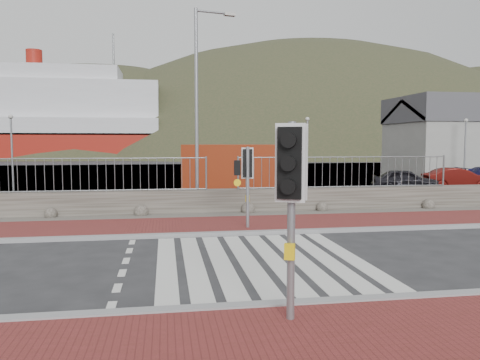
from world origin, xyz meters
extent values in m
plane|color=#28282B|center=(0.00, 0.00, 0.00)|extent=(220.00, 220.00, 0.00)
cube|color=maroon|center=(0.00, 4.50, 0.04)|extent=(40.00, 3.00, 0.08)
cube|color=gray|center=(0.00, -3.00, 0.05)|extent=(40.00, 0.25, 0.12)
cube|color=gray|center=(0.00, 3.00, 0.05)|extent=(40.00, 0.25, 0.12)
cube|color=silver|center=(-2.10, 0.00, 0.01)|extent=(0.42, 5.60, 0.01)
cube|color=silver|center=(-1.50, 0.00, 0.01)|extent=(0.42, 5.60, 0.01)
cube|color=silver|center=(-0.90, 0.00, 0.01)|extent=(0.42, 5.60, 0.01)
cube|color=silver|center=(-0.30, 0.00, 0.01)|extent=(0.42, 5.60, 0.01)
cube|color=silver|center=(0.30, 0.00, 0.01)|extent=(0.42, 5.60, 0.01)
cube|color=silver|center=(0.90, 0.00, 0.01)|extent=(0.42, 5.60, 0.01)
cube|color=silver|center=(1.50, 0.00, 0.01)|extent=(0.42, 5.60, 0.01)
cube|color=silver|center=(2.10, 0.00, 0.01)|extent=(0.42, 5.60, 0.01)
cube|color=#59544C|center=(0.00, 6.50, 0.03)|extent=(40.00, 1.50, 0.06)
cube|color=#48433B|center=(0.00, 7.30, 0.45)|extent=(40.00, 0.60, 0.90)
cylinder|color=gray|center=(-4.80, 7.15, 2.10)|extent=(8.40, 0.04, 0.04)
cylinder|color=gray|center=(-0.60, 7.15, 1.50)|extent=(0.07, 0.07, 1.20)
cylinder|color=gray|center=(4.80, 7.15, 2.10)|extent=(8.40, 0.04, 0.04)
cylinder|color=gray|center=(0.60, 7.15, 1.50)|extent=(0.07, 0.07, 1.20)
cylinder|color=gray|center=(9.00, 7.15, 1.50)|extent=(0.07, 0.07, 1.20)
cube|color=#4C4C4F|center=(0.00, 27.90, 0.00)|extent=(120.00, 40.00, 0.50)
cube|color=#3F4C54|center=(0.00, 62.90, 0.00)|extent=(220.00, 50.00, 0.05)
cube|color=silver|center=(-18.00, 67.90, 9.00)|extent=(30.00, 12.00, 6.00)
cube|color=silver|center=(-18.00, 67.90, 13.00)|extent=(18.00, 10.00, 2.50)
cylinder|color=maroon|center=(-22.00, 67.90, 15.50)|extent=(2.40, 2.40, 3.00)
cylinder|color=gray|center=(-10.00, 67.90, 17.00)|extent=(0.30, 0.30, 6.00)
cube|color=#9E9E99|center=(20.00, 19.90, 2.00)|extent=(12.00, 6.00, 4.00)
ellipsoid|color=#2E3721|center=(-15.00, 87.90, -20.00)|extent=(106.40, 68.40, 76.00)
ellipsoid|color=#2E3721|center=(30.00, 87.90, -26.00)|extent=(140.00, 90.00, 100.00)
cylinder|color=gray|center=(-0.31, -3.64, 1.48)|extent=(0.12, 0.12, 2.96)
cube|color=yellow|center=(-0.31, -3.64, 1.11)|extent=(0.17, 0.14, 0.23)
cube|color=black|center=(-0.31, -3.64, 2.38)|extent=(0.49, 0.40, 1.11)
sphere|color=#0CE53F|center=(-0.31, -3.64, 2.06)|extent=(0.16, 0.16, 0.16)
cylinder|color=gray|center=(0.37, 3.79, 1.27)|extent=(0.10, 0.10, 2.54)
cube|color=yellow|center=(0.37, 3.79, 0.95)|extent=(0.13, 0.09, 0.20)
cube|color=black|center=(0.37, 3.79, 2.04)|extent=(0.38, 0.26, 0.95)
sphere|color=#0CE53F|center=(0.37, 3.79, 1.77)|extent=(0.14, 0.14, 0.14)
cube|color=black|center=(0.05, 3.82, 1.90)|extent=(0.21, 0.17, 0.45)
cylinder|color=gray|center=(-0.88, 8.10, 3.88)|extent=(0.14, 0.14, 7.76)
cylinder|color=gray|center=(-0.21, 8.23, 7.66)|extent=(1.35, 0.34, 0.09)
cube|color=beige|center=(0.46, 8.36, 7.65)|extent=(0.47, 0.29, 0.12)
cube|color=maroon|center=(2.01, 16.96, 1.27)|extent=(6.47, 3.64, 2.54)
imported|color=black|center=(10.94, 13.71, 0.60)|extent=(3.81, 2.41, 1.21)
imported|color=#5B100D|center=(14.26, 13.94, 0.61)|extent=(3.91, 2.00, 1.23)
camera|label=1|loc=(-2.10, -10.14, 2.67)|focal=35.00mm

